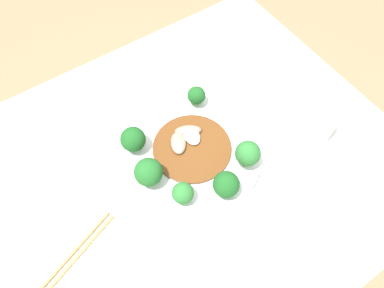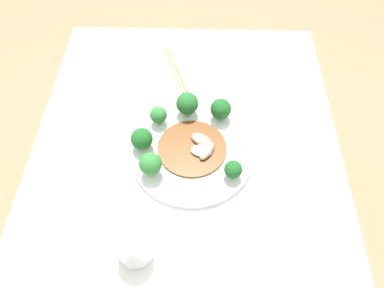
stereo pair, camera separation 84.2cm
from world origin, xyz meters
TOP-DOWN VIEW (x-y plane):
  - ground_plane at (0.00, 0.00)m, footprint 8.00×8.00m
  - table at (0.00, 0.00)m, footprint 0.94×0.78m
  - plate at (-0.03, -0.02)m, footprint 0.31×0.31m
  - broccoli_northeast at (0.05, 0.07)m, footprint 0.04×0.04m
  - broccoli_southeast at (0.07, -0.09)m, footprint 0.05×0.05m
  - broccoli_north at (-0.03, 0.11)m, footprint 0.05×0.05m
  - broccoli_northwest at (-0.11, 0.08)m, footprint 0.05×0.05m
  - broccoli_southwest at (-0.11, -0.11)m, footprint 0.04×0.04m
  - broccoli_east at (0.08, -0.00)m, footprint 0.06×0.06m
  - stirfry_center at (-0.03, -0.02)m, footprint 0.17×0.17m
  - drinking_glass at (-0.29, 0.09)m, footprint 0.07×0.07m
  - chopsticks at (0.28, 0.05)m, footprint 0.20×0.09m

SIDE VIEW (x-z plane):
  - ground_plane at x=0.00m, z-range 0.00..0.00m
  - table at x=0.00m, z-range 0.00..0.74m
  - chopsticks at x=0.28m, z-range 0.74..0.75m
  - plate at x=-0.03m, z-range 0.74..0.76m
  - stirfry_center at x=-0.03m, z-range 0.76..0.78m
  - drinking_glass at x=-0.29m, z-range 0.74..0.83m
  - broccoli_southwest at x=-0.11m, z-range 0.76..0.82m
  - broccoli_northeast at x=0.05m, z-range 0.76..0.82m
  - broccoli_north at x=-0.03m, z-range 0.76..0.83m
  - broccoli_southeast at x=0.07m, z-range 0.76..0.83m
  - broccoli_east at x=0.08m, z-range 0.77..0.83m
  - broccoli_northwest at x=-0.11m, z-range 0.77..0.84m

